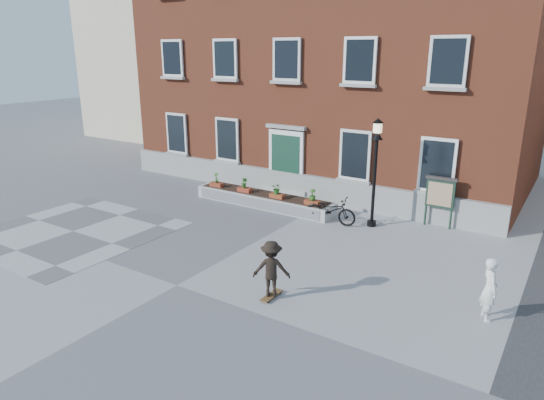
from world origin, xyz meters
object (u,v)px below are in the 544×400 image
Objects in this scene: bystander at (489,289)px; skateboarder at (271,269)px; notice_board at (440,194)px; bicycle at (331,210)px; lamp_post at (376,158)px.

skateboarder is (-4.87, -1.96, 0.04)m from bystander.
notice_board is at bearing -3.74° from bystander.
bicycle is 1.25× the size of bystander.
notice_board is (2.03, 1.22, -1.28)m from lamp_post.
lamp_post is 2.10× the size of notice_board.
notice_board reaches higher than bystander.
bystander is 1.00× the size of skateboarder.
skateboarder is at bearing 82.92° from bystander.
notice_board reaches higher than skateboarder.
bicycle is 6.09m from skateboarder.
bystander is at bearing 21.95° from skateboarder.
bicycle is at bearing -152.55° from notice_board.
lamp_post reaches higher than bystander.
bicycle is 3.94m from notice_board.
bystander is at bearing -43.72° from lamp_post.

